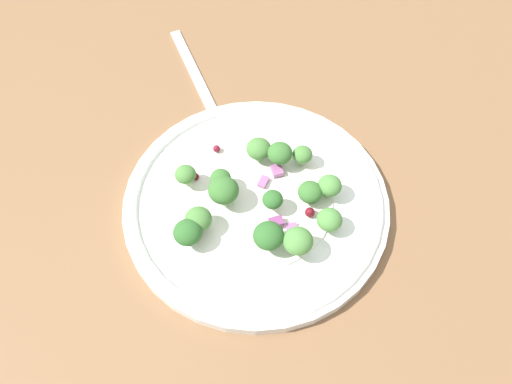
{
  "coord_description": "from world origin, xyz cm",
  "views": [
    {
      "loc": [
        14.46,
        -21.37,
        44.85
      ],
      "look_at": [
        -0.86,
        1.34,
        2.7
      ],
      "focal_mm": 36.5,
      "sensor_mm": 36.0,
      "label": 1
    }
  ],
  "objects_px": {
    "broccoli_floret_1": "(280,154)",
    "fork": "(201,87)",
    "plate": "(256,202)",
    "broccoli_floret_2": "(259,149)",
    "broccoli_floret_0": "(273,200)"
  },
  "relations": [
    {
      "from": "broccoli_floret_2",
      "to": "fork",
      "type": "height_order",
      "value": "broccoli_floret_2"
    },
    {
      "from": "broccoli_floret_0",
      "to": "plate",
      "type": "bearing_deg",
      "value": 179.21
    },
    {
      "from": "broccoli_floret_1",
      "to": "fork",
      "type": "height_order",
      "value": "broccoli_floret_1"
    },
    {
      "from": "plate",
      "to": "broccoli_floret_2",
      "type": "relative_size",
      "value": 10.27
    },
    {
      "from": "broccoli_floret_1",
      "to": "fork",
      "type": "distance_m",
      "value": 0.15
    },
    {
      "from": "broccoli_floret_0",
      "to": "broccoli_floret_1",
      "type": "xyz_separation_m",
      "value": [
        -0.02,
        0.05,
        0.0
      ]
    },
    {
      "from": "broccoli_floret_1",
      "to": "plate",
      "type": "bearing_deg",
      "value": -85.38
    },
    {
      "from": "plate",
      "to": "broccoli_floret_0",
      "type": "xyz_separation_m",
      "value": [
        0.02,
        -0.0,
        0.02
      ]
    },
    {
      "from": "plate",
      "to": "broccoli_floret_0",
      "type": "height_order",
      "value": "broccoli_floret_0"
    },
    {
      "from": "broccoli_floret_0",
      "to": "broccoli_floret_2",
      "type": "xyz_separation_m",
      "value": [
        -0.05,
        0.04,
        -0.0
      ]
    },
    {
      "from": "plate",
      "to": "broccoli_floret_2",
      "type": "xyz_separation_m",
      "value": [
        -0.03,
        0.04,
        0.02
      ]
    },
    {
      "from": "plate",
      "to": "broccoli_floret_2",
      "type": "distance_m",
      "value": 0.05
    },
    {
      "from": "broccoli_floret_0",
      "to": "broccoli_floret_1",
      "type": "relative_size",
      "value": 0.79
    },
    {
      "from": "broccoli_floret_2",
      "to": "broccoli_floret_1",
      "type": "bearing_deg",
      "value": 13.32
    },
    {
      "from": "broccoli_floret_2",
      "to": "fork",
      "type": "bearing_deg",
      "value": 154.63
    }
  ]
}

